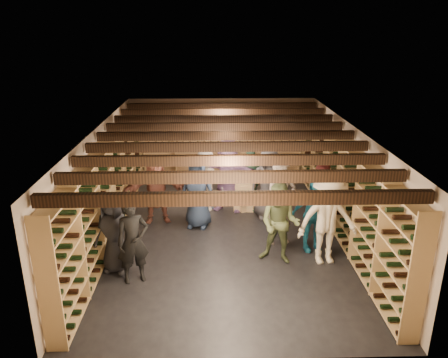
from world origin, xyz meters
The scene contains 23 objects.
ground centered at (0.00, 0.00, 0.00)m, with size 8.00×8.00×0.00m, color black.
walls centered at (0.00, 0.00, 1.20)m, with size 5.52×8.02×2.40m.
ceiling centered at (0.00, 0.00, 2.40)m, with size 5.50×8.00×0.01m, color beige.
ceiling_joists centered at (0.00, 0.00, 2.26)m, with size 5.40×7.12×0.18m.
wine_rack_left centered at (-2.57, 0.00, 1.08)m, with size 0.32×7.50×2.15m.
wine_rack_right centered at (2.57, 0.00, 1.08)m, with size 0.32×7.50×2.15m.
wine_rack_back centered at (0.00, 3.83, 1.07)m, with size 4.70×0.30×2.15m.
crate_stack_left centered at (0.51, 1.30, 0.42)m, with size 0.55×0.41×0.85m.
crate_stack_right centered at (0.58, 1.30, 0.26)m, with size 0.59×0.49×0.51m.
crate_loose centered at (0.93, 1.31, 0.09)m, with size 0.50×0.33×0.17m, color #A28055.
person_0 centered at (-2.15, -1.54, 0.79)m, with size 0.78×0.50×1.59m, color black.
person_1 centered at (-1.74, -1.91, 0.80)m, with size 0.58×0.38×1.59m, color black.
person_2 centered at (1.00, -1.29, 0.83)m, with size 0.80×0.63×1.65m, color #4A5533.
person_3 centered at (1.92, -1.34, 0.93)m, with size 1.20×0.69×1.85m, color beige.
person_4 centered at (1.75, -0.82, 0.80)m, with size 0.93×0.39×1.59m, color #1B6788.
person_5 centered at (-1.62, 0.66, 0.82)m, with size 1.52×0.49×1.64m, color brown.
person_6 centered at (-0.65, 0.36, 0.83)m, with size 0.81×0.53×1.66m, color #202E48.
person_7 centered at (1.13, -0.48, 0.93)m, with size 0.68×0.45×1.87m, color gray.
person_8 centered at (2.13, -0.08, 0.83)m, with size 0.81×0.63×1.66m, color #481715.
person_9 centered at (-0.47, 1.30, 0.79)m, with size 1.02×0.59×1.58m, color #B4ABA4.
person_10 centered at (0.63, 1.30, 0.82)m, with size 0.96×0.40×1.64m, color #2A4E3E.
person_11 centered at (0.08, 1.30, 0.94)m, with size 1.74×0.55×1.87m, color #8B649C.
person_12 centered at (1.04, 0.85, 0.89)m, with size 0.87×0.57×1.79m, color #39383D.
Camera 1 is at (-0.30, -8.94, 4.48)m, focal length 35.00 mm.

